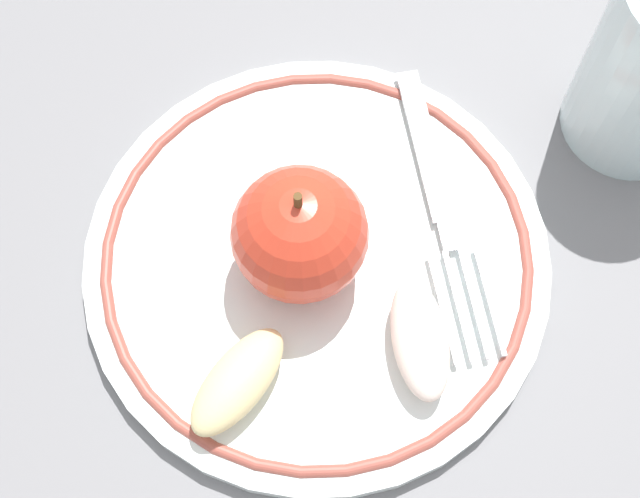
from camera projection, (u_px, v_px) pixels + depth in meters
ground_plane at (341, 258)px, 0.47m from camera, size 2.00×2.00×0.00m
plate at (320, 269)px, 0.46m from camera, size 0.24×0.24×0.01m
apple_red_whole at (299, 232)px, 0.42m from camera, size 0.07×0.07×0.07m
apple_slice_front at (238, 382)px, 0.42m from camera, size 0.06×0.07×0.02m
apple_slice_back at (420, 339)px, 0.43m from camera, size 0.07×0.04×0.02m
fork at (439, 199)px, 0.46m from camera, size 0.17×0.04×0.00m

